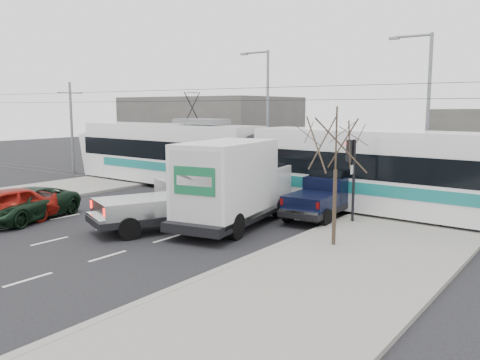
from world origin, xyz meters
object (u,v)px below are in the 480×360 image
Objects in this scene: navy_pickup at (325,194)px; tram at (260,161)px; box_truck at (233,184)px; red_car at (1,207)px; green_car at (26,204)px; street_lamp_far at (265,107)px; traffic_signal at (351,162)px; silver_pickup at (177,200)px; street_lamp_near at (425,107)px; bare_tree at (336,145)px.

tram is at bearing 151.85° from navy_pickup.
box_truck reaches higher than red_car.
street_lamp_far is at bearing 69.76° from green_car.
traffic_signal is 5.23m from box_truck.
street_lamp_far reaches higher than box_truck.
traffic_signal is 7.71m from silver_pickup.
navy_pickup is (-2.39, -6.85, -4.03)m from street_lamp_near.
traffic_signal reaches higher than navy_pickup.
navy_pickup is (-2.67, 4.65, -2.71)m from bare_tree.
box_truck is 1.60× the size of red_car.
navy_pickup is 13.77m from green_car.
street_lamp_near reaches higher than box_truck.
street_lamp_near reaches higher than silver_pickup.
bare_tree is 14.61m from red_car.
green_car is at bearing -145.13° from navy_pickup.
red_car is at bearing -94.76° from street_lamp_far.
red_car is (-6.44, -4.29, -0.35)m from silver_pickup.
street_lamp_far is at bearing 170.13° from street_lamp_near.
green_car is (-6.56, -3.02, -0.45)m from silver_pickup.
street_lamp_far is 13.32m from navy_pickup.
street_lamp_far is at bearing 132.72° from silver_pickup.
street_lamp_near is (0.84, 7.50, 2.37)m from traffic_signal.
bare_tree reaches higher than red_car.
street_lamp_far reaches higher than tram.
traffic_signal is 0.47× the size of box_truck.
navy_pickup is at bearing 42.68° from red_car.
box_truck reaches higher than navy_pickup.
navy_pickup is (5.25, -2.41, -1.04)m from tram.
street_lamp_far is (-11.50, 2.00, 0.00)m from street_lamp_near.
street_lamp_far is 1.16× the size of box_truck.
silver_pickup is at bearing -172.84° from bare_tree.
silver_pickup reaches higher than green_car.
silver_pickup is (-6.90, -0.87, -2.62)m from bare_tree.
tram reaches higher than bare_tree.
street_lamp_near is at bearing 91.42° from bare_tree.
red_car is at bearing -110.55° from tram.
bare_tree reaches higher than navy_pickup.
street_lamp_near is 1.16× the size of box_truck.
green_car is at bearing -161.00° from box_truck.
bare_tree is 14.35m from green_car.
tram is 5.54× the size of navy_pickup.
bare_tree is 17.97m from street_lamp_far.
silver_pickup is 2.48m from box_truck.
navy_pickup is (4.22, 5.52, -0.09)m from silver_pickup.
box_truck is 1.45× the size of navy_pickup.
red_car is at bearing -140.89° from navy_pickup.
red_car is at bearing -154.33° from box_truck.
street_lamp_far is at bearing 124.25° from tram.
traffic_signal is 0.40× the size of street_lamp_near.
tram is 4.32× the size of silver_pickup.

